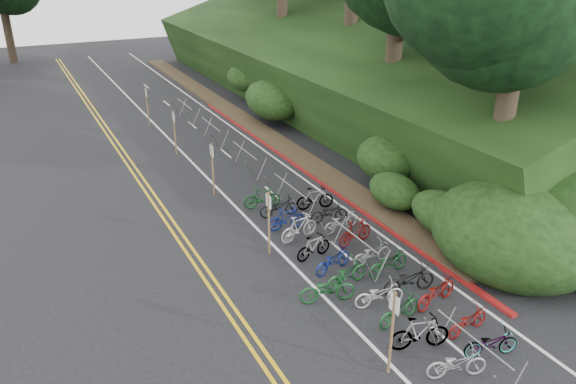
# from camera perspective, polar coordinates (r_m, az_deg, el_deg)

# --- Properties ---
(ground) EXTENTS (120.00, 120.00, 0.00)m
(ground) POSITION_cam_1_polar(r_m,az_deg,el_deg) (17.16, 3.52, -14.20)
(ground) COLOR black
(ground) RESTS_ON ground
(road_markings) EXTENTS (7.47, 80.00, 0.01)m
(road_markings) POSITION_cam_1_polar(r_m,az_deg,el_deg) (25.28, -6.74, -1.02)
(road_markings) COLOR gold
(road_markings) RESTS_ON ground
(red_curb) EXTENTS (0.25, 28.00, 0.10)m
(red_curb) POSITION_cam_1_polar(r_m,az_deg,el_deg) (28.76, 1.39, 2.39)
(red_curb) COLOR maroon
(red_curb) RESTS_ON ground
(embankment) EXTENTS (14.30, 48.14, 9.11)m
(embankment) POSITION_cam_1_polar(r_m,az_deg,el_deg) (37.41, 6.27, 11.35)
(embankment) COLOR black
(embankment) RESTS_ON ground
(bike_rack_front) EXTENTS (1.15, 2.75, 1.19)m
(bike_rack_front) POSITION_cam_1_polar(r_m,az_deg,el_deg) (16.05, 18.19, -14.80)
(bike_rack_front) COLOR gray
(bike_rack_front) RESTS_ON ground
(bike_racks_rest) EXTENTS (1.14, 23.00, 1.17)m
(bike_racks_rest) POSITION_cam_1_polar(r_m,az_deg,el_deg) (28.25, -4.40, 3.67)
(bike_racks_rest) COLOR gray
(bike_racks_rest) RESTS_ON ground
(signpost_near) EXTENTS (0.08, 0.40, 2.57)m
(signpost_near) POSITION_cam_1_polar(r_m,az_deg,el_deg) (15.18, 10.54, -13.42)
(signpost_near) COLOR brown
(signpost_near) RESTS_ON ground
(signposts_rest) EXTENTS (0.08, 18.40, 2.50)m
(signposts_rest) POSITION_cam_1_polar(r_m,az_deg,el_deg) (28.20, -9.74, 4.59)
(signposts_rest) COLOR brown
(signposts_rest) RESTS_ON ground
(bike_front) EXTENTS (1.08, 1.93, 0.96)m
(bike_front) POSITION_cam_1_polar(r_m,az_deg,el_deg) (18.24, 4.03, -9.78)
(bike_front) COLOR #144C1E
(bike_front) RESTS_ON ground
(bike_valet) EXTENTS (2.99, 13.63, 1.07)m
(bike_valet) POSITION_cam_1_polar(r_m,az_deg,el_deg) (19.93, 7.42, -6.81)
(bike_valet) COLOR #9E9EA3
(bike_valet) RESTS_ON ground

